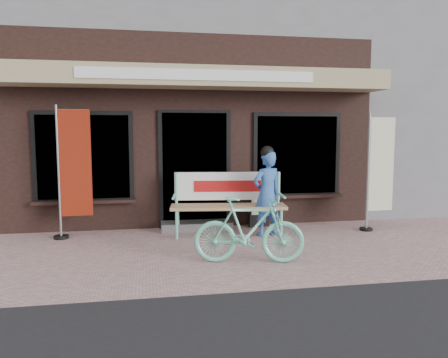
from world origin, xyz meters
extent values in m
plane|color=#BE9291|center=(0.00, 0.00, 0.00)|extent=(70.00, 70.00, 0.00)
cube|color=black|center=(0.00, 5.00, 1.80)|extent=(7.00, 6.00, 3.60)
cube|color=slate|center=(0.00, 5.00, 4.80)|extent=(7.00, 6.00, 2.40)
cube|color=tan|center=(0.00, 1.65, 2.75)|extent=(7.00, 0.80, 0.35)
cube|color=white|center=(0.00, 1.24, 2.75)|extent=(4.00, 0.02, 0.18)
cube|color=black|center=(0.00, 1.98, 1.10)|extent=(1.20, 0.06, 2.10)
cube|color=black|center=(0.00, 1.97, 1.10)|extent=(1.35, 0.04, 2.20)
cube|color=black|center=(-2.00, 1.98, 1.35)|extent=(1.60, 0.06, 1.50)
cube|color=black|center=(2.00, 1.98, 1.35)|extent=(1.60, 0.06, 1.50)
cube|color=black|center=(-2.00, 1.97, 1.35)|extent=(1.75, 0.04, 1.65)
cube|color=black|center=(2.00, 1.97, 1.35)|extent=(1.75, 0.04, 1.65)
cube|color=black|center=(-2.00, 1.92, 0.55)|extent=(1.80, 0.18, 0.06)
cube|color=black|center=(2.00, 1.92, 0.55)|extent=(1.80, 0.18, 0.06)
cube|color=#59595B|center=(0.00, 1.75, 0.07)|extent=(1.30, 0.45, 0.15)
cylinder|color=#6AD0B0|center=(-0.41, 1.13, 0.23)|extent=(0.05, 0.05, 0.47)
cylinder|color=#6AD0B0|center=(-0.35, 1.57, 0.23)|extent=(0.05, 0.05, 0.47)
cylinder|color=#6AD0B0|center=(1.36, 0.91, 0.23)|extent=(0.05, 0.05, 0.47)
cylinder|color=#6AD0B0|center=(1.42, 1.36, 0.23)|extent=(0.05, 0.05, 0.47)
cube|color=tan|center=(0.50, 1.24, 0.50)|extent=(2.05, 0.74, 0.06)
cylinder|color=#6AD0B0|center=(-0.38, 1.57, 0.78)|extent=(0.05, 0.05, 0.61)
cylinder|color=#6AD0B0|center=(1.44, 1.35, 0.78)|extent=(0.05, 0.05, 0.61)
cube|color=white|center=(0.53, 1.48, 0.84)|extent=(1.89, 0.27, 0.50)
cube|color=#B21414|center=(0.53, 1.46, 0.84)|extent=(1.20, 0.15, 0.20)
cylinder|color=#6AD0B0|center=(-0.44, 1.35, 0.69)|extent=(0.10, 0.49, 0.04)
cylinder|color=#6AD0B0|center=(1.44, 1.13, 0.69)|extent=(0.10, 0.49, 0.04)
imported|color=#315FAA|center=(1.15, 1.09, 0.74)|extent=(0.62, 0.51, 1.48)
sphere|color=black|center=(1.15, 1.09, 1.45)|extent=(0.30, 0.30, 0.24)
imported|color=#6AD0B0|center=(0.48, -0.42, 0.46)|extent=(1.58, 0.73, 0.92)
cylinder|color=gray|center=(-2.34, 1.48, 1.12)|extent=(0.04, 0.04, 2.25)
cylinder|color=gray|center=(-2.08, 1.49, 2.17)|extent=(0.51, 0.05, 0.02)
cube|color=maroon|center=(-2.06, 1.49, 1.28)|extent=(0.51, 0.05, 1.79)
cylinder|color=black|center=(-2.34, 1.48, 0.03)|extent=(0.26, 0.26, 0.05)
cylinder|color=gray|center=(3.06, 1.14, 1.07)|extent=(0.04, 0.04, 2.13)
cylinder|color=gray|center=(3.30, 1.15, 2.06)|extent=(0.49, 0.05, 0.02)
cube|color=beige|center=(3.32, 1.15, 1.21)|extent=(0.49, 0.05, 1.70)
cylinder|color=black|center=(3.06, 1.14, 0.02)|extent=(0.24, 0.24, 0.05)
cube|color=black|center=(1.20, 1.80, 0.40)|extent=(0.41, 0.12, 0.80)
cube|color=beige|center=(1.21, 1.75, 0.49)|extent=(0.34, 0.06, 0.49)
camera|label=1|loc=(-0.88, -6.14, 1.81)|focal=35.00mm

